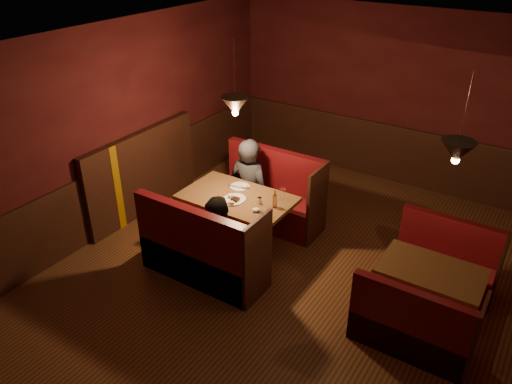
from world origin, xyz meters
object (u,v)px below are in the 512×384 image
Objects in this scene: main_bench_far at (271,200)px; main_table at (238,209)px; second_bench_near at (411,331)px; second_table at (430,281)px; diner_b at (220,225)px; main_bench_near at (201,256)px; second_bench_far at (445,265)px; diner_a at (250,173)px.

main_table is at bearing -91.21° from main_bench_far.
main_bench_far is 2.97m from second_bench_near.
main_table is 1.32× the size of second_table.
main_table is 0.63m from diner_b.
diner_b reaches higher than main_bench_near.
second_bench_far and second_bench_near have the same top height.
second_table is 0.69m from second_bench_near.
main_bench_far is at bearing 90.00° from main_bench_near.
second_bench_near is at bearing -13.57° from main_table.
main_bench_far is 1.45× the size of second_table.
second_bench_far is at bearing 15.32° from main_table.
second_table is at bearing -17.32° from main_bench_far.
main_bench_near is at bearing 99.00° from diner_a.
main_bench_far is 1.32× the size of second_bench_near.
main_bench_near is 3.01m from second_bench_far.
diner_b reaches higher than main_bench_far.
second_table is 0.65× the size of diner_a.
diner_b is at bearing 62.53° from main_bench_near.
main_table is 2.69m from second_bench_near.
second_bench_near reaches higher than second_table.
main_bench_near is at bearing -148.94° from second_bench_far.
diner_a is (-0.20, 1.40, 0.51)m from main_bench_near.
diner_a reaches higher than main_table.
diner_a reaches higher than second_table.
second_bench_far is at bearing 31.06° from main_bench_near.
second_bench_far is (0.03, 0.67, -0.19)m from second_table.
main_bench_near reaches higher than second_bench_far.
diner_b is (0.13, 0.24, 0.36)m from main_bench_near.
main_table is 1.20× the size of second_bench_near.
second_bench_near is at bearing -29.60° from main_bench_far.
main_bench_far is at bearing 88.79° from main_table.
main_table is 0.91× the size of main_bench_near.
second_bench_near is 0.87× the size of diner_b.
second_bench_far is 0.87× the size of diner_b.
diner_a is at bearing -176.86° from second_bench_far.
main_bench_far is at bearing 74.04° from diner_b.
second_bench_far is at bearing 90.00° from second_bench_near.
second_bench_near is 3.08m from diner_a.
second_bench_far is 2.84m from diner_a.
second_table is at bearing 19.11° from main_bench_near.
main_bench_far is 1.00× the size of main_bench_near.
main_bench_far is 1.32× the size of second_bench_far.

